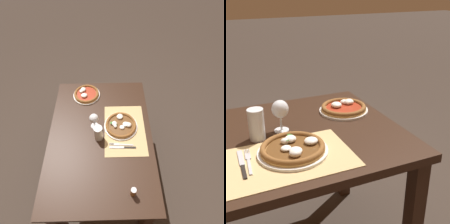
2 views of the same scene
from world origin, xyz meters
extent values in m
cube|color=black|center=(0.00, 0.00, 0.72)|extent=(1.28, 0.88, 0.04)
cube|color=black|center=(0.58, -0.38, 0.35)|extent=(0.07, 0.07, 0.70)
cube|color=black|center=(0.58, 0.38, 0.35)|extent=(0.07, 0.07, 0.70)
cube|color=tan|center=(0.05, -0.21, 0.74)|extent=(0.52, 0.35, 0.00)
cylinder|color=silver|center=(0.08, -0.18, 0.75)|extent=(0.29, 0.29, 0.01)
cylinder|color=tan|center=(0.08, -0.18, 0.76)|extent=(0.27, 0.27, 0.01)
torus|color=brown|center=(0.08, -0.18, 0.77)|extent=(0.27, 0.27, 0.02)
cylinder|color=brown|center=(0.08, -0.18, 0.77)|extent=(0.22, 0.22, 0.00)
ellipsoid|color=white|center=(0.05, -0.19, 0.78)|extent=(0.04, 0.04, 0.02)
ellipsoid|color=white|center=(0.16, -0.17, 0.78)|extent=(0.06, 0.06, 0.03)
ellipsoid|color=white|center=(0.07, -0.25, 0.78)|extent=(0.05, 0.04, 0.03)
ellipsoid|color=white|center=(0.08, -0.22, 0.78)|extent=(0.05, 0.06, 0.02)
ellipsoid|color=white|center=(0.09, -0.12, 0.78)|extent=(0.05, 0.05, 0.03)
ellipsoid|color=white|center=(0.06, -0.13, 0.78)|extent=(0.04, 0.03, 0.03)
ellipsoid|color=#286B23|center=(0.09, -0.11, 0.79)|extent=(0.04, 0.05, 0.00)
ellipsoid|color=#286B23|center=(0.07, -0.13, 0.79)|extent=(0.05, 0.03, 0.00)
cylinder|color=silver|center=(0.47, 0.14, 0.75)|extent=(0.27, 0.27, 0.01)
cylinder|color=tan|center=(0.47, 0.14, 0.76)|extent=(0.24, 0.24, 0.01)
torus|color=brown|center=(0.47, 0.14, 0.77)|extent=(0.24, 0.24, 0.02)
cylinder|color=maroon|center=(0.47, 0.14, 0.76)|extent=(0.19, 0.19, 0.00)
ellipsoid|color=white|center=(0.49, 0.20, 0.77)|extent=(0.05, 0.04, 0.03)
ellipsoid|color=white|center=(0.51, 0.18, 0.78)|extent=(0.06, 0.05, 0.03)
ellipsoid|color=white|center=(0.43, 0.16, 0.78)|extent=(0.06, 0.06, 0.03)
cylinder|color=silver|center=(0.09, 0.05, 0.74)|extent=(0.07, 0.07, 0.00)
cylinder|color=silver|center=(0.09, 0.05, 0.78)|extent=(0.01, 0.01, 0.06)
ellipsoid|color=silver|center=(0.09, 0.05, 0.85)|extent=(0.08, 0.08, 0.08)
ellipsoid|color=#AD5B14|center=(0.09, 0.05, 0.84)|extent=(0.07, 0.07, 0.05)
cylinder|color=silver|center=(-0.03, 0.01, 0.81)|extent=(0.07, 0.07, 0.15)
cylinder|color=black|center=(-0.03, 0.01, 0.80)|extent=(0.07, 0.07, 0.12)
cylinder|color=silver|center=(-0.03, 0.01, 0.86)|extent=(0.07, 0.07, 0.02)
cube|color=#B7B7BC|center=(-0.10, -0.22, 0.75)|extent=(0.02, 0.12, 0.00)
cube|color=#B7B7BC|center=(-0.10, -0.14, 0.75)|extent=(0.03, 0.05, 0.00)
cylinder|color=#B7B7BC|center=(-0.08, -0.09, 0.75)|extent=(0.01, 0.04, 0.00)
cylinder|color=#B7B7BC|center=(-0.09, -0.09, 0.75)|extent=(0.01, 0.04, 0.00)
cylinder|color=#B7B7BC|center=(-0.10, -0.09, 0.75)|extent=(0.01, 0.04, 0.00)
cylinder|color=#B7B7BC|center=(-0.10, -0.09, 0.75)|extent=(0.01, 0.04, 0.00)
cube|color=black|center=(-0.13, -0.24, 0.75)|extent=(0.02, 0.10, 0.01)
cube|color=#B7B7BC|center=(-0.13, -0.14, 0.75)|extent=(0.02, 0.12, 0.00)
camera|label=1|loc=(-0.84, -0.08, 2.12)|focal=30.00mm
camera|label=2|loc=(-0.22, -1.28, 1.40)|focal=50.00mm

